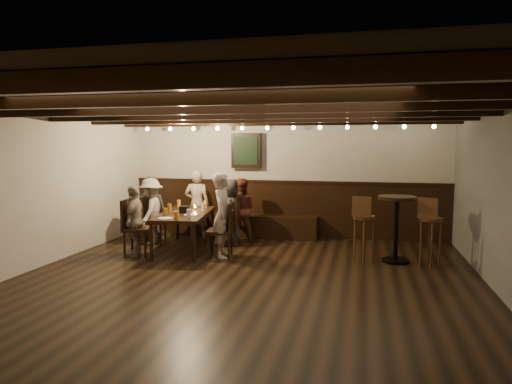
% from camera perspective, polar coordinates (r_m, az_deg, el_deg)
% --- Properties ---
extents(room, '(7.00, 7.00, 7.00)m').
position_cam_1_polar(room, '(8.19, 0.21, 0.34)').
color(room, black).
rests_on(room, ground).
extents(dining_table, '(1.08, 1.90, 0.68)m').
position_cam_1_polar(dining_table, '(8.19, -8.90, -2.93)').
color(dining_table, black).
rests_on(dining_table, floor).
extents(chair_left_near, '(0.47, 0.47, 0.90)m').
position_cam_1_polar(chair_left_near, '(8.86, -12.73, -4.59)').
color(chair_left_near, black).
rests_on(chair_left_near, floor).
extents(chair_left_far, '(0.50, 0.50, 0.96)m').
position_cam_1_polar(chair_left_far, '(8.02, -14.64, -5.62)').
color(chair_left_far, black).
rests_on(chair_left_far, floor).
extents(chair_right_near, '(0.47, 0.47, 0.91)m').
position_cam_1_polar(chair_right_near, '(8.55, -3.45, -4.82)').
color(chair_right_near, black).
rests_on(chair_right_near, floor).
extents(chair_right_far, '(0.48, 0.48, 0.92)m').
position_cam_1_polar(chair_right_far, '(7.68, -4.37, -6.05)').
color(chair_right_far, black).
rests_on(chair_right_far, floor).
extents(person_bench_left, '(0.66, 0.49, 1.25)m').
position_cam_1_polar(person_bench_left, '(9.29, -13.03, -1.93)').
color(person_bench_left, '#2A292C').
rests_on(person_bench_left, floor).
extents(person_bench_centre, '(0.54, 0.40, 1.37)m').
position_cam_1_polar(person_bench_centre, '(9.19, -7.40, -1.52)').
color(person_bench_centre, gray).
rests_on(person_bench_centre, floor).
extents(person_bench_right, '(0.66, 0.55, 1.22)m').
position_cam_1_polar(person_bench_right, '(8.92, -1.91, -2.19)').
color(person_bench_right, brown).
rests_on(person_bench_right, floor).
extents(person_left_near, '(0.58, 0.87, 1.25)m').
position_cam_1_polar(person_left_near, '(8.82, -12.97, -2.35)').
color(person_left_near, gray).
rests_on(person_left_near, floor).
extents(person_left_far, '(0.40, 0.74, 1.19)m').
position_cam_1_polar(person_left_far, '(7.98, -14.90, -3.47)').
color(person_left_far, gray).
rests_on(person_left_far, floor).
extents(person_right_near, '(0.48, 0.66, 1.24)m').
position_cam_1_polar(person_right_near, '(8.49, -3.26, -2.54)').
color(person_right_near, '#28282A').
rests_on(person_right_near, floor).
extents(person_right_far, '(0.41, 0.56, 1.42)m').
position_cam_1_polar(person_right_far, '(7.60, -4.17, -2.90)').
color(person_right_far, '#AB9A91').
rests_on(person_right_far, floor).
extents(pint_a, '(0.07, 0.07, 0.14)m').
position_cam_1_polar(pint_a, '(8.91, -9.63, -1.41)').
color(pint_a, '#BF7219').
rests_on(pint_a, dining_table).
extents(pint_b, '(0.07, 0.07, 0.14)m').
position_cam_1_polar(pint_b, '(8.75, -6.34, -1.50)').
color(pint_b, '#BF7219').
rests_on(pint_b, dining_table).
extents(pint_c, '(0.07, 0.07, 0.14)m').
position_cam_1_polar(pint_c, '(8.34, -10.76, -1.93)').
color(pint_c, '#BF7219').
rests_on(pint_c, dining_table).
extents(pint_d, '(0.07, 0.07, 0.14)m').
position_cam_1_polar(pint_d, '(8.30, -6.58, -1.90)').
color(pint_d, silver).
rests_on(pint_d, dining_table).
extents(pint_e, '(0.07, 0.07, 0.14)m').
position_cam_1_polar(pint_e, '(7.79, -11.25, -2.50)').
color(pint_e, '#BF7219').
rests_on(pint_e, dining_table).
extents(pint_f, '(0.07, 0.07, 0.14)m').
position_cam_1_polar(pint_f, '(7.60, -8.40, -2.67)').
color(pint_f, silver).
rests_on(pint_f, dining_table).
extents(pint_g, '(0.07, 0.07, 0.14)m').
position_cam_1_polar(pint_g, '(7.39, -9.96, -2.93)').
color(pint_g, '#BF7219').
rests_on(pint_g, dining_table).
extents(plate_near, '(0.24, 0.24, 0.01)m').
position_cam_1_polar(plate_near, '(7.55, -11.24, -3.25)').
color(plate_near, white).
rests_on(plate_near, dining_table).
extents(plate_far, '(0.24, 0.24, 0.01)m').
position_cam_1_polar(plate_far, '(7.85, -8.13, -2.84)').
color(plate_far, white).
rests_on(plate_far, dining_table).
extents(condiment_caddy, '(0.15, 0.10, 0.12)m').
position_cam_1_polar(condiment_caddy, '(8.12, -8.99, -2.18)').
color(condiment_caddy, black).
rests_on(condiment_caddy, dining_table).
extents(candle, '(0.05, 0.05, 0.05)m').
position_cam_1_polar(candle, '(8.44, -7.64, -2.10)').
color(candle, beige).
rests_on(candle, dining_table).
extents(high_top_table, '(0.60, 0.60, 1.06)m').
position_cam_1_polar(high_top_table, '(7.60, 17.16, -3.23)').
color(high_top_table, black).
rests_on(high_top_table, floor).
extents(bar_stool_left, '(0.36, 0.38, 1.08)m').
position_cam_1_polar(bar_stool_left, '(7.43, 13.31, -5.66)').
color(bar_stool_left, '#3E2213').
rests_on(bar_stool_left, floor).
extents(bar_stool_right, '(0.38, 0.39, 1.08)m').
position_cam_1_polar(bar_stool_right, '(7.55, 20.95, -5.71)').
color(bar_stool_right, '#3E2213').
rests_on(bar_stool_right, floor).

